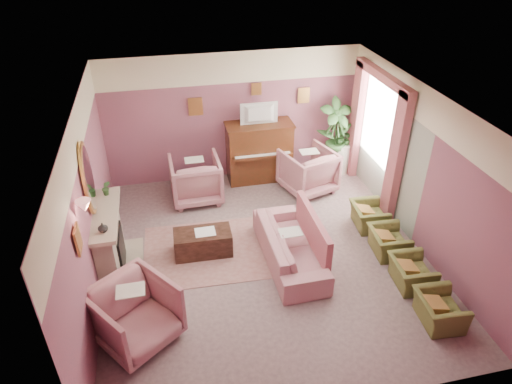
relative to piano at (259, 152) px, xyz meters
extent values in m
cube|color=slate|center=(-0.50, -2.68, -0.65)|extent=(5.50, 6.00, 0.01)
cube|color=beige|center=(-0.50, -2.68, 2.15)|extent=(5.50, 6.00, 0.01)
cube|color=#71475D|center=(-0.50, 0.32, 0.75)|extent=(5.50, 0.02, 2.80)
cube|color=#71475D|center=(-0.50, -5.68, 0.75)|extent=(5.50, 0.02, 2.80)
cube|color=#71475D|center=(-3.25, -2.68, 0.75)|extent=(0.02, 6.00, 2.80)
cube|color=#71475D|center=(2.25, -2.68, 0.75)|extent=(0.02, 6.00, 2.80)
cube|color=#F9F1CB|center=(-0.50, 0.31, 1.82)|extent=(5.50, 0.01, 0.65)
cube|color=#A1AB9A|center=(2.23, -1.38, 0.42)|extent=(0.01, 3.00, 2.15)
cube|color=tan|center=(-3.09, -2.48, -0.10)|extent=(0.30, 1.40, 1.10)
cube|color=black|center=(-2.99, -2.48, -0.25)|extent=(0.18, 0.72, 0.68)
cube|color=orange|center=(-2.95, -2.48, -0.43)|extent=(0.06, 0.54, 0.10)
cube|color=tan|center=(-3.06, -2.48, 0.47)|extent=(0.40, 1.55, 0.07)
cube|color=tan|center=(-2.89, -2.48, -0.64)|extent=(0.55, 1.50, 0.02)
ellipsoid|color=gold|center=(-3.20, -2.48, 1.15)|extent=(0.04, 0.72, 1.20)
ellipsoid|color=white|center=(-3.17, -2.48, 1.15)|extent=(0.01, 0.60, 1.06)
cone|color=#DF817B|center=(-3.12, -3.53, 1.33)|extent=(0.20, 0.20, 0.16)
cube|color=#4B2612|center=(0.00, 0.00, 0.00)|extent=(1.40, 0.60, 1.30)
cube|color=#4B2612|center=(0.00, -0.35, 0.07)|extent=(1.30, 0.12, 0.06)
cube|color=white|center=(0.00, -0.35, 0.11)|extent=(1.20, 0.08, 0.02)
cube|color=#4B2612|center=(0.00, 0.00, 0.66)|extent=(1.45, 0.65, 0.04)
imported|color=black|center=(0.00, -0.05, 0.95)|extent=(0.80, 0.12, 0.48)
cube|color=gold|center=(-1.30, 0.28, 1.07)|extent=(0.30, 0.03, 0.38)
cube|color=gold|center=(1.05, 0.28, 1.13)|extent=(0.26, 0.03, 0.34)
cube|color=gold|center=(0.00, 0.28, 1.35)|extent=(0.22, 0.03, 0.26)
cube|color=gold|center=(-3.21, -3.88, 1.07)|extent=(0.03, 0.28, 0.36)
cube|color=silver|center=(2.20, -1.13, 1.05)|extent=(0.03, 1.40, 1.80)
cube|color=#A9555F|center=(2.12, -2.05, 0.65)|extent=(0.16, 0.34, 2.60)
cube|color=#A9555F|center=(2.12, -0.21, 0.65)|extent=(0.16, 0.34, 2.60)
cube|color=#A9555F|center=(2.12, -1.13, 1.91)|extent=(0.16, 2.20, 0.16)
imported|color=#2E5A29|center=(-3.05, -1.93, 0.64)|extent=(0.16, 0.16, 0.28)
imported|color=#F9F1CB|center=(-3.05, -2.98, 0.58)|extent=(0.16, 0.16, 0.16)
cube|color=#986863|center=(-1.35, -2.37, -0.64)|extent=(2.57, 1.89, 0.01)
cube|color=black|center=(-1.55, -2.38, -0.43)|extent=(1.02, 0.53, 0.45)
cube|color=white|center=(-1.50, -2.38, -0.20)|extent=(0.35, 0.28, 0.01)
imported|color=#B97C82|center=(-0.12, -2.89, -0.22)|extent=(0.70, 2.10, 0.85)
cube|color=#A9555F|center=(0.28, -2.89, -0.05)|extent=(0.11, 1.59, 0.58)
imported|color=#B97C82|center=(-1.47, -0.56, -0.13)|extent=(1.00, 1.00, 1.04)
imported|color=#B97C82|center=(0.91, -0.72, -0.13)|extent=(1.00, 1.00, 1.04)
imported|color=#B97C82|center=(-2.68, -4.08, -0.13)|extent=(1.00, 1.00, 1.04)
imported|color=brown|center=(1.64, -4.71, -0.34)|extent=(0.50, 0.71, 0.62)
imported|color=brown|center=(1.64, -3.89, -0.34)|extent=(0.50, 0.71, 0.62)
imported|color=brown|center=(1.64, -3.07, -0.34)|extent=(0.50, 0.71, 0.62)
imported|color=brown|center=(1.64, -2.25, -0.34)|extent=(0.50, 0.71, 0.62)
cylinder|color=silver|center=(1.87, -0.04, -0.30)|extent=(0.52, 0.52, 0.70)
imported|color=#2E5A29|center=(1.87, -0.04, 0.22)|extent=(0.30, 0.30, 0.34)
imported|color=#2E5A29|center=(1.99, -0.14, 0.19)|extent=(0.16, 0.16, 0.28)
cylinder|color=brown|center=(1.71, -0.10, -0.48)|extent=(0.34, 0.34, 0.34)
imported|color=#2E5A29|center=(1.71, -0.10, 0.41)|extent=(0.76, 0.76, 1.44)
camera|label=1|loc=(-2.01, -8.77, 4.59)|focal=32.00mm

